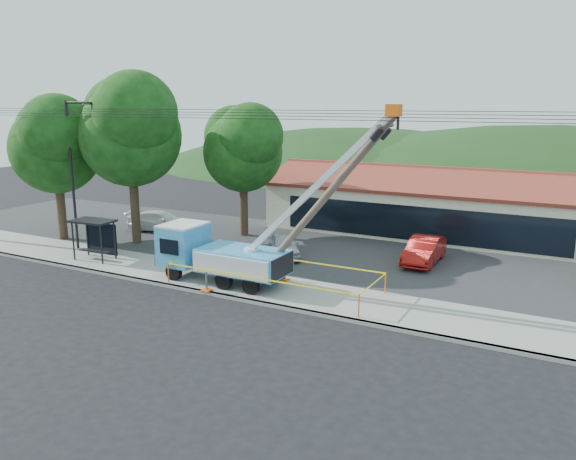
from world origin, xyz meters
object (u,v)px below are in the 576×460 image
Objects in this scene: leaning_pole at (326,196)px; car_white at (161,232)px; car_red at (423,265)px; car_silver at (284,258)px; utility_truck at (221,252)px; bus_shelter at (95,230)px.

leaning_pole reaches higher than car_white.
car_red is (2.61, 7.67, -4.79)m from leaning_pole.
leaning_pole is at bearing -82.67° from car_silver.
car_red is at bearing -18.71° from car_silver.
utility_truck is 2.75× the size of car_red.
car_red reaches higher than car_silver.
bus_shelter reaches higher than car_white.
car_white is at bearing -178.71° from car_red.
car_silver is (0.46, 5.76, -1.64)m from utility_truck.
car_silver is at bearing 133.54° from leaning_pole.
bus_shelter reaches higher than car_silver.
utility_truck is 1.42× the size of leaning_pole.
bus_shelter is at bearing 179.40° from utility_truck.
car_red is (8.08, 8.16, -1.64)m from utility_truck.
car_silver is (-5.00, 5.26, -4.79)m from leaning_pole.
car_silver is (9.12, 5.67, -1.82)m from bus_shelter.
utility_truck is 11.60m from car_red.
leaning_pole reaches higher than car_red.
car_white is (-10.40, 7.61, -1.64)m from utility_truck.
bus_shelter is 0.56× the size of car_red.
car_silver is 0.83× the size of car_white.
bus_shelter is at bearing -154.67° from car_red.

